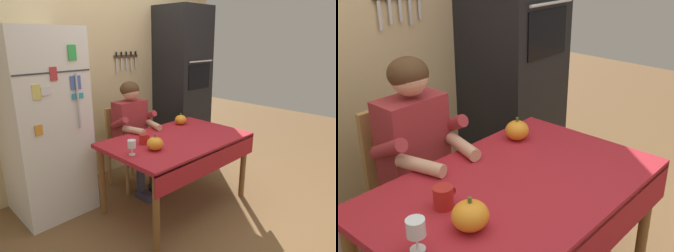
# 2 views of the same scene
# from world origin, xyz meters

# --- Properties ---
(back_wall_assembly) EXTENTS (3.70, 0.13, 2.60)m
(back_wall_assembly) POSITION_xyz_m (0.05, 1.35, 1.30)
(back_wall_assembly) COLOR #D1B784
(back_wall_assembly) RESTS_ON ground
(wall_oven) EXTENTS (0.60, 0.64, 2.10)m
(wall_oven) POSITION_xyz_m (1.05, 1.00, 1.05)
(wall_oven) COLOR black
(wall_oven) RESTS_ON ground
(dining_table) EXTENTS (1.40, 0.90, 0.74)m
(dining_table) POSITION_xyz_m (0.00, 0.08, 0.66)
(dining_table) COLOR brown
(dining_table) RESTS_ON ground
(chair_behind_person) EXTENTS (0.40, 0.40, 0.93)m
(chair_behind_person) POSITION_xyz_m (-0.07, 0.87, 0.51)
(chair_behind_person) COLOR tan
(chair_behind_person) RESTS_ON ground
(seated_person) EXTENTS (0.47, 0.55, 1.25)m
(seated_person) POSITION_xyz_m (-0.07, 0.68, 0.74)
(seated_person) COLOR #38384C
(seated_person) RESTS_ON ground
(coffee_mug) EXTENTS (0.11, 0.09, 0.10)m
(coffee_mug) POSITION_xyz_m (-0.34, 0.20, 0.79)
(coffee_mug) COLOR #B2231E
(coffee_mug) RESTS_ON dining_table
(wine_glass) EXTENTS (0.07, 0.07, 0.13)m
(wine_glass) POSITION_xyz_m (-0.59, 0.06, 0.83)
(wine_glass) COLOR white
(wine_glass) RESTS_ON dining_table
(pumpkin_large) EXTENTS (0.15, 0.15, 0.14)m
(pumpkin_large) POSITION_xyz_m (-0.37, 0.01, 0.80)
(pumpkin_large) COLOR orange
(pumpkin_large) RESTS_ON dining_table
(pumpkin_medium) EXTENTS (0.13, 0.13, 0.13)m
(pumpkin_medium) POSITION_xyz_m (0.38, 0.40, 0.80)
(pumpkin_medium) COLOR orange
(pumpkin_medium) RESTS_ON dining_table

